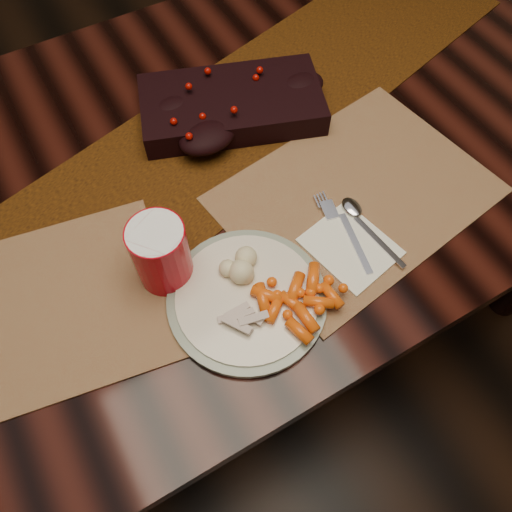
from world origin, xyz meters
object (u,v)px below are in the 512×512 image
centerpiece (232,102)px  napkin (350,247)px  mashed_potatoes (241,267)px  turkey_shreds (241,318)px  dinner_plate (247,298)px  red_cup (161,254)px  placemat_main (356,194)px  baby_carrots (301,302)px  dining_table (213,258)px

centerpiece → napkin: (0.03, -0.38, -0.03)m
mashed_potatoes → turkey_shreds: mashed_potatoes is taller
dinner_plate → turkey_shreds: 0.04m
mashed_potatoes → red_cup: red_cup is taller
centerpiece → turkey_shreds: 0.46m
placemat_main → baby_carrots: bearing=-154.5°
dining_table → mashed_potatoes: mashed_potatoes is taller
baby_carrots → napkin: 0.15m
dining_table → baby_carrots: (0.01, -0.36, 0.41)m
turkey_shreds → napkin: bearing=7.2°
dinner_plate → turkey_shreds: size_ratio=4.02×
baby_carrots → turkey_shreds: (-0.09, 0.03, -0.00)m
dinner_plate → placemat_main: bearing=17.3°
mashed_potatoes → red_cup: (-0.10, 0.07, 0.03)m
turkey_shreds → red_cup: bearing=114.3°
turkey_shreds → napkin: 0.23m
placemat_main → mashed_potatoes: 0.27m
centerpiece → turkey_shreds: (-0.21, -0.41, -0.01)m
dining_table → mashed_potatoes: bearing=-100.5°
dining_table → turkey_shreds: bearing=-104.9°
mashed_potatoes → placemat_main: bearing=9.9°
dinner_plate → napkin: bearing=-0.5°
dinner_plate → dining_table: bearing=78.6°
napkin → mashed_potatoes: bearing=155.9°
mashed_potatoes → dining_table: bearing=79.5°
mashed_potatoes → napkin: mashed_potatoes is taller
placemat_main → turkey_shreds: (-0.31, -0.12, 0.02)m
dining_table → centerpiece: size_ratio=5.03×
dinner_plate → turkey_shreds: turkey_shreds is taller
mashed_potatoes → turkey_shreds: bearing=-119.3°
placemat_main → napkin: (-0.08, -0.09, 0.00)m
centerpiece → red_cup: size_ratio=2.86×
baby_carrots → placemat_main: bearing=33.9°
dinner_plate → napkin: size_ratio=1.80×
dinner_plate → red_cup: (-0.09, 0.11, 0.06)m
mashed_potatoes → turkey_shreds: 0.08m
placemat_main → mashed_potatoes: bearing=-178.5°
dinner_plate → centerpiece: bearing=64.8°
dining_table → placemat_main: bearing=-44.5°
dinner_plate → mashed_potatoes: (0.01, 0.04, 0.03)m
mashed_potatoes → baby_carrots: bearing=-61.0°
dining_table → red_cup: red_cup is taller
dinner_plate → red_cup: size_ratio=2.08×
centerpiece → mashed_potatoes: 0.38m
dining_table → placemat_main: 0.49m
red_cup → turkey_shreds: bearing=-65.7°
dinner_plate → baby_carrots: bearing=-40.1°
dinner_plate → baby_carrots: baby_carrots is taller
dining_table → mashed_potatoes: size_ratio=25.42×
mashed_potatoes → red_cup: bearing=145.9°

